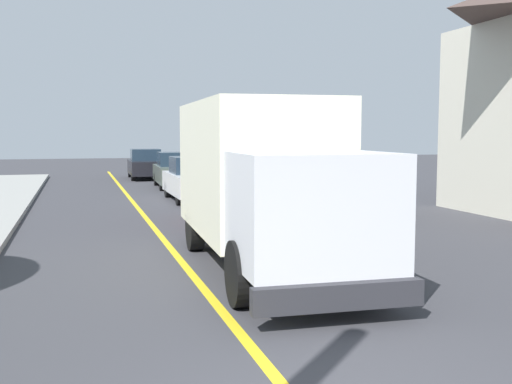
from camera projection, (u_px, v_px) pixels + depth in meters
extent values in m
cube|color=gold|center=(168.00, 245.00, 14.11)|extent=(0.16, 56.00, 0.01)
cube|color=#F2EDCC|center=(255.00, 167.00, 12.40)|extent=(2.58, 5.08, 2.60)
cube|color=silver|center=(312.00, 210.00, 9.07)|extent=(2.35, 2.08, 1.70)
cube|color=#1E2D3D|center=(335.00, 190.00, 8.17)|extent=(2.04, 0.15, 0.75)
cube|color=#2D2D33|center=(339.00, 297.00, 8.13)|extent=(2.41, 0.29, 0.36)
cylinder|color=black|center=(371.00, 266.00, 9.61)|extent=(0.34, 1.01, 1.00)
cylinder|color=black|center=(241.00, 274.00, 9.10)|extent=(0.34, 1.01, 1.00)
cylinder|color=black|center=(286.00, 224.00, 14.00)|extent=(0.34, 1.01, 1.00)
cylinder|color=black|center=(195.00, 228.00, 13.49)|extent=(0.34, 1.01, 1.00)
cube|color=maroon|center=(239.00, 200.00, 17.77)|extent=(1.96, 4.46, 0.76)
cube|color=#1E2D3D|center=(238.00, 175.00, 17.85)|extent=(1.65, 1.86, 0.64)
cylinder|color=black|center=(279.00, 216.00, 16.64)|extent=(0.24, 0.65, 0.64)
cylinder|color=black|center=(222.00, 218.00, 16.26)|extent=(0.24, 0.65, 0.64)
cylinder|color=black|center=(254.00, 205.00, 19.36)|extent=(0.24, 0.65, 0.64)
cylinder|color=black|center=(205.00, 206.00, 18.97)|extent=(0.24, 0.65, 0.64)
cube|color=silver|center=(194.00, 184.00, 23.41)|extent=(1.82, 4.41, 0.76)
cube|color=#1E2D3D|center=(193.00, 165.00, 23.49)|extent=(1.59, 1.81, 0.64)
cylinder|color=black|center=(222.00, 195.00, 22.32)|extent=(0.22, 0.64, 0.64)
cylinder|color=black|center=(179.00, 196.00, 21.88)|extent=(0.22, 0.64, 0.64)
cylinder|color=black|center=(206.00, 188.00, 25.01)|extent=(0.22, 0.64, 0.64)
cylinder|color=black|center=(168.00, 189.00, 24.56)|extent=(0.22, 0.64, 0.64)
cube|color=#4C564C|center=(176.00, 174.00, 28.90)|extent=(1.95, 4.46, 0.76)
cube|color=#1E2D3D|center=(175.00, 159.00, 28.97)|extent=(1.65, 1.85, 0.64)
cylinder|color=black|center=(197.00, 183.00, 27.76)|extent=(0.24, 0.65, 0.64)
cylinder|color=black|center=(162.00, 184.00, 27.38)|extent=(0.24, 0.65, 0.64)
cylinder|color=black|center=(188.00, 178.00, 30.48)|extent=(0.24, 0.65, 0.64)
cylinder|color=black|center=(156.00, 179.00, 30.09)|extent=(0.24, 0.65, 0.64)
cube|color=black|center=(146.00, 167.00, 34.49)|extent=(1.90, 4.44, 0.76)
cube|color=#1E2D3D|center=(145.00, 155.00, 34.56)|extent=(1.63, 1.84, 0.64)
cylinder|color=black|center=(163.00, 174.00, 33.37)|extent=(0.23, 0.64, 0.64)
cylinder|color=black|center=(133.00, 175.00, 32.96)|extent=(0.23, 0.64, 0.64)
cylinder|color=black|center=(157.00, 171.00, 36.08)|extent=(0.23, 0.64, 0.64)
cylinder|color=black|center=(130.00, 172.00, 35.67)|extent=(0.23, 0.64, 0.64)
cube|color=#B7B7BC|center=(324.00, 197.00, 18.60)|extent=(1.98, 4.47, 0.76)
cube|color=#1E2D3D|center=(326.00, 174.00, 18.39)|extent=(1.66, 1.86, 0.64)
cylinder|color=black|center=(283.00, 203.00, 19.71)|extent=(0.25, 0.65, 0.64)
cylinder|color=black|center=(327.00, 202.00, 20.21)|extent=(0.25, 0.65, 0.64)
cylinder|color=black|center=(319.00, 214.00, 17.05)|extent=(0.25, 0.65, 0.64)
cylinder|color=black|center=(370.00, 212.00, 17.56)|extent=(0.25, 0.65, 0.64)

